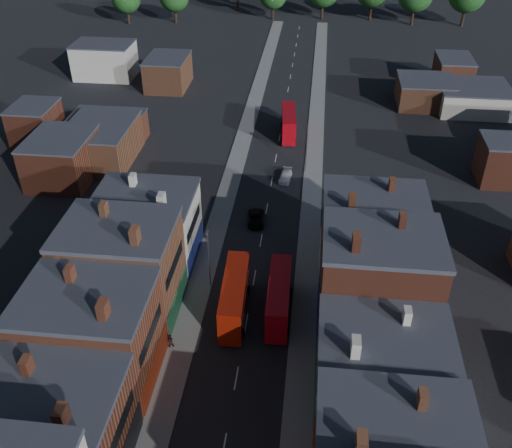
% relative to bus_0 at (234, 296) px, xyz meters
% --- Properties ---
extents(pavement_west, '(3.00, 200.00, 0.12)m').
position_rel_bus_0_xyz_m(pavement_west, '(-5.00, 24.60, -2.53)').
color(pavement_west, gray).
rests_on(pavement_west, ground).
extents(pavement_east, '(3.00, 200.00, 0.12)m').
position_rel_bus_0_xyz_m(pavement_east, '(8.00, 24.60, -2.53)').
color(pavement_east, gray).
rests_on(pavement_east, ground).
extents(lamp_post_2, '(0.25, 0.70, 8.12)m').
position_rel_bus_0_xyz_m(lamp_post_2, '(-3.70, 4.60, 2.11)').
color(lamp_post_2, slate).
rests_on(lamp_post_2, ground).
extents(lamp_post_3, '(0.25, 0.70, 8.12)m').
position_rel_bus_0_xyz_m(lamp_post_3, '(6.70, 34.60, 2.11)').
color(lamp_post_3, slate).
rests_on(lamp_post_3, ground).
extents(bus_0, '(3.16, 11.21, 4.80)m').
position_rel_bus_0_xyz_m(bus_0, '(0.00, 0.00, 0.00)').
color(bus_0, '#A31A09').
rests_on(bus_0, ground).
extents(bus_1, '(2.84, 10.60, 4.56)m').
position_rel_bus_0_xyz_m(bus_1, '(5.00, 0.57, -0.13)').
color(bus_1, red).
rests_on(bus_1, ground).
extents(bus_2, '(3.32, 10.69, 4.55)m').
position_rel_bus_0_xyz_m(bus_2, '(3.00, 47.94, -0.14)').
color(bus_2, '#A60710').
rests_on(bus_2, ground).
extents(car_2, '(2.72, 5.07, 1.35)m').
position_rel_bus_0_xyz_m(car_2, '(0.30, 18.86, -1.91)').
color(car_2, black).
rests_on(car_2, ground).
extents(car_3, '(2.14, 4.46, 1.25)m').
position_rel_bus_0_xyz_m(car_3, '(3.63, 31.52, -1.96)').
color(car_3, silver).
rests_on(car_3, ground).
extents(ped_1, '(0.91, 0.69, 1.65)m').
position_rel_bus_0_xyz_m(ped_1, '(-6.15, -5.96, -1.64)').
color(ped_1, '#3C1818').
rests_on(ped_1, pavement_west).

